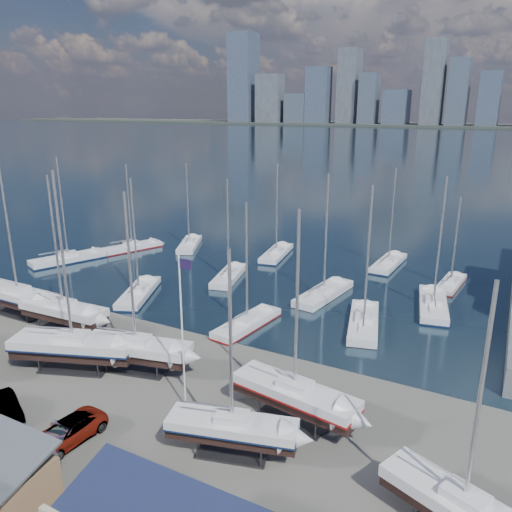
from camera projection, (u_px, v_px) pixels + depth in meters
The scene contains 27 objects.
ground at pixel (128, 379), 41.78m from camera, with size 1400.00×1400.00×0.00m, color #605E59.
water at pixel (478, 144), 303.51m from camera, with size 1400.00×600.00×0.40m, color #19283A.
far_shore at pixel (502, 127), 522.62m from camera, with size 1400.00×80.00×2.20m, color #2D332D.
skyline at pixel (499, 89), 509.93m from camera, with size 639.14×43.80×107.69m.
sailboat_cradle_0 at pixel (18, 297), 54.19m from camera, with size 10.23×2.91×16.48m.
sailboat_cradle_2 at pixel (63, 311), 50.49m from camera, with size 9.80×3.16×15.82m.
sailboat_cradle_3 at pixel (73, 346), 42.91m from camera, with size 11.09×6.54×17.21m.
sailboat_cradle_4 at pixel (136, 349), 42.68m from camera, with size 9.89×4.73×15.60m.
sailboat_cradle_5 at pixel (232, 428), 32.30m from camera, with size 8.93×4.59×14.06m.
sailboat_cradle_6 at pixel (295, 395), 35.86m from camera, with size 9.97×4.13×15.65m.
sailboat_cradle_7 at pixel (463, 509), 25.75m from camera, with size 9.13×5.58×14.56m.
sailboat_moored_0 at pixel (68, 260), 73.09m from camera, with size 6.78×11.04×15.99m.
sailboat_moored_1 at pixel (132, 248), 79.21m from camera, with size 6.04×9.78×14.18m.
sailboat_moored_2 at pixel (189, 245), 80.72m from camera, with size 6.45×9.63×14.22m.
sailboat_moored_3 at pixel (139, 294), 59.80m from camera, with size 6.52×10.25×14.89m.
sailboat_moored_4 at pixel (229, 277), 65.87m from camera, with size 4.79×9.52×13.84m.
sailboat_moored_5 at pixel (276, 255), 75.76m from camera, with size 4.31×10.15×14.71m.
sailboat_moored_6 at pixel (247, 324), 51.54m from camera, with size 3.66×9.43×13.74m.
sailboat_moored_7 at pixel (324, 295), 59.57m from camera, with size 4.19×10.53×15.47m.
sailboat_moored_8 at pixel (388, 264), 71.12m from camera, with size 3.18×9.93×14.67m.
sailboat_moored_9 at pixel (364, 324), 51.63m from camera, with size 5.32×10.62×15.45m.
sailboat_moored_10 at pixel (433, 306), 56.23m from camera, with size 4.89×10.83×15.63m.
sailboat_moored_11 at pixel (451, 284), 63.14m from camera, with size 3.02×8.23×12.03m.
car_b at pixel (6, 406), 36.78m from camera, with size 1.55×4.45×1.47m, color gray.
car_c at pixel (66, 432), 33.79m from camera, with size 2.57×5.57×1.55m, color gray.
car_d at pixel (41, 454), 31.72m from camera, with size 2.06×5.07×1.47m, color gray.
flagpole at pixel (183, 323), 35.97m from camera, with size 1.07×0.12×12.09m.
Camera 1 is at (26.91, -37.58, 21.97)m, focal length 35.00 mm.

